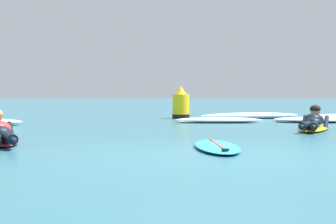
# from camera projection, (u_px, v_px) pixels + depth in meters

# --- Properties ---
(ground_plane) EXTENTS (120.00, 120.00, 0.00)m
(ground_plane) POSITION_uv_depth(u_px,v_px,m) (210.00, 120.00, 17.57)
(ground_plane) COLOR #2D6B7A
(surfer_far) EXTENTS (1.08, 2.58, 0.53)m
(surfer_far) POSITION_uv_depth(u_px,v_px,m) (313.00, 124.00, 12.71)
(surfer_far) COLOR yellow
(surfer_far) RESTS_ON ground
(drifting_surfboard) EXTENTS (0.76, 2.27, 0.16)m
(drifting_surfboard) POSITION_uv_depth(u_px,v_px,m) (217.00, 146.00, 8.57)
(drifting_surfboard) COLOR #2DB2D1
(drifting_surfboard) RESTS_ON ground
(whitewater_mid_left) EXTENTS (2.17, 0.80, 0.14)m
(whitewater_mid_left) POSITION_uv_depth(u_px,v_px,m) (219.00, 120.00, 15.87)
(whitewater_mid_left) COLOR white
(whitewater_mid_left) RESTS_ON ground
(whitewater_mid_right) EXTENTS (1.98, 1.22, 0.13)m
(whitewater_mid_right) POSITION_uv_depth(u_px,v_px,m) (311.00, 120.00, 16.10)
(whitewater_mid_right) COLOR white
(whitewater_mid_right) RESTS_ON ground
(whitewater_back) EXTENTS (1.96, 1.56, 0.13)m
(whitewater_back) POSITION_uv_depth(u_px,v_px,m) (336.00, 116.00, 18.37)
(whitewater_back) COLOR white
(whitewater_back) RESTS_ON ground
(whitewater_far_band) EXTENTS (3.03, 1.72, 0.17)m
(whitewater_far_band) POSITION_uv_depth(u_px,v_px,m) (251.00, 116.00, 18.27)
(whitewater_far_band) COLOR white
(whitewater_far_band) RESTS_ON ground
(channel_marker_buoy) EXTENTS (0.50, 0.50, 0.93)m
(channel_marker_buoy) POSITION_uv_depth(u_px,v_px,m) (181.00, 106.00, 18.40)
(channel_marker_buoy) COLOR yellow
(channel_marker_buoy) RESTS_ON ground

